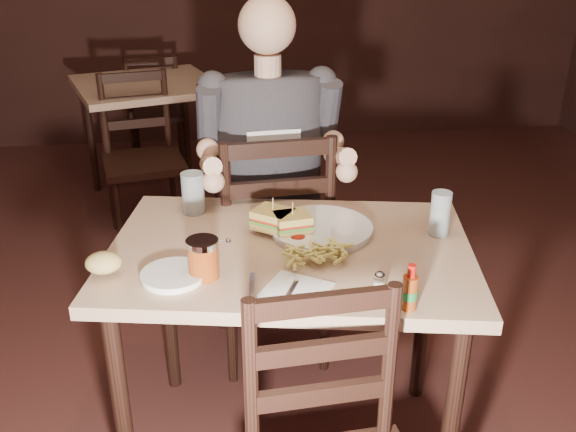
{
  "coord_description": "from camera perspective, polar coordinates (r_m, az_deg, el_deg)",
  "views": [
    {
      "loc": [
        -0.08,
        -1.66,
        1.66
      ],
      "look_at": [
        0.14,
        0.07,
        0.85
      ],
      "focal_mm": 40.0,
      "sensor_mm": 36.0,
      "label": 1
    }
  ],
  "objects": [
    {
      "name": "fork",
      "position": [
        1.66,
        -0.02,
        -7.22
      ],
      "size": [
        0.08,
        0.16,
        0.01
      ],
      "primitive_type": "cube",
      "rotation": [
        0.0,
        0.0,
        -0.42
      ],
      "color": "silver",
      "rests_on": "napkin"
    },
    {
      "name": "ketchup_dollop",
      "position": [
        1.93,
        0.89,
        -1.85
      ],
      "size": [
        0.05,
        0.05,
        0.01
      ],
      "primitive_type": "ellipsoid",
      "rotation": [
        0.0,
        0.0,
        -0.19
      ],
      "color": "maroon",
      "rests_on": "dinner_plate"
    },
    {
      "name": "side_plate",
      "position": [
        1.78,
        -10.15,
        -5.29
      ],
      "size": [
        0.2,
        0.2,
        0.01
      ],
      "primitive_type": "cylinder",
      "rotation": [
        0.0,
        0.0,
        -0.19
      ],
      "color": "white",
      "rests_on": "main_table"
    },
    {
      "name": "bg_table",
      "position": [
        4.06,
        -12.42,
        10.31
      ],
      "size": [
        1.01,
        1.01,
        0.77
      ],
      "rotation": [
        0.0,
        0.0,
        0.31
      ],
      "color": "tan",
      "rests_on": "ground"
    },
    {
      "name": "sandwich_left",
      "position": [
        1.98,
        -1.35,
        0.26
      ],
      "size": [
        0.15,
        0.14,
        0.1
      ],
      "primitive_type": null,
      "rotation": [
        0.0,
        0.0,
        -0.64
      ],
      "color": "tan",
      "rests_on": "dinner_plate"
    },
    {
      "name": "napkin",
      "position": [
        1.7,
        0.75,
        -6.6
      ],
      "size": [
        0.22,
        0.22,
        0.0
      ],
      "primitive_type": "cube",
      "rotation": [
        0.0,
        0.0,
        -0.57
      ],
      "color": "white",
      "rests_on": "main_table"
    },
    {
      "name": "syrup_dispenser",
      "position": [
        1.75,
        -7.56,
        -3.78
      ],
      "size": [
        0.1,
        0.1,
        0.11
      ],
      "primitive_type": null,
      "rotation": [
        0.0,
        0.0,
        -0.19
      ],
      "color": "#88360F",
      "rests_on": "main_table"
    },
    {
      "name": "glass_left",
      "position": [
        2.14,
        -8.44,
        2.04
      ],
      "size": [
        0.09,
        0.09,
        0.14
      ],
      "primitive_type": "cylinder",
      "rotation": [
        0.0,
        0.0,
        -0.19
      ],
      "color": "silver",
      "rests_on": "main_table"
    },
    {
      "name": "bg_chair_far",
      "position": [
        4.65,
        -11.65,
        8.95
      ],
      "size": [
        0.41,
        0.44,
        0.85
      ],
      "primitive_type": null,
      "rotation": [
        0.0,
        0.0,
        3.18
      ],
      "color": "black",
      "rests_on": "ground"
    },
    {
      "name": "dinner_plate",
      "position": [
        2.0,
        2.96,
        -1.24
      ],
      "size": [
        0.36,
        0.36,
        0.02
      ],
      "primitive_type": "cylinder",
      "rotation": [
        0.0,
        0.0,
        -0.19
      ],
      "color": "white",
      "rests_on": "main_table"
    },
    {
      "name": "diner",
      "position": [
        2.31,
        -1.59,
        7.6
      ],
      "size": [
        0.56,
        0.46,
        0.92
      ],
      "primitive_type": null,
      "rotation": [
        0.0,
        0.0,
        0.08
      ],
      "color": "#353338",
      "rests_on": "chair_far"
    },
    {
      "name": "knife",
      "position": [
        1.69,
        -3.25,
        -6.8
      ],
      "size": [
        0.03,
        0.2,
        0.0
      ],
      "primitive_type": "cube",
      "rotation": [
        0.0,
        0.0,
        -0.09
      ],
      "color": "silver",
      "rests_on": "napkin"
    },
    {
      "name": "salt_shaker",
      "position": [
        1.7,
        8.1,
        -5.89
      ],
      "size": [
        0.04,
        0.04,
        0.05
      ],
      "primitive_type": null,
      "rotation": [
        0.0,
        0.0,
        -0.19
      ],
      "color": "white",
      "rests_on": "main_table"
    },
    {
      "name": "bg_chair_near",
      "position": [
        3.6,
        -12.72,
        4.69
      ],
      "size": [
        0.5,
        0.54,
        0.91
      ],
      "primitive_type": null,
      "rotation": [
        0.0,
        0.0,
        0.2
      ],
      "color": "black",
      "rests_on": "ground"
    },
    {
      "name": "glass_right",
      "position": [
        2.02,
        13.37,
        0.19
      ],
      "size": [
        0.07,
        0.07,
        0.14
      ],
      "primitive_type": "cylinder",
      "rotation": [
        0.0,
        0.0,
        -0.19
      ],
      "color": "silver",
      "rests_on": "main_table"
    },
    {
      "name": "bread_roll",
      "position": [
        1.82,
        -16.08,
        -4.01
      ],
      "size": [
        0.11,
        0.1,
        0.06
      ],
      "primitive_type": "ellipsoid",
      "rotation": [
        0.0,
        0.0,
        -0.19
      ],
      "color": "tan",
      "rests_on": "side_plate"
    },
    {
      "name": "main_table",
      "position": [
        1.96,
        0.18,
        -5.2
      ],
      "size": [
        1.2,
        0.91,
        0.77
      ],
      "rotation": [
        0.0,
        0.0,
        -0.19
      ],
      "color": "tan",
      "rests_on": "ground"
    },
    {
      "name": "hot_sauce",
      "position": [
        1.62,
        10.8,
        -6.24
      ],
      "size": [
        0.05,
        0.05,
        0.13
      ],
      "primitive_type": null,
      "rotation": [
        0.0,
        0.0,
        -0.19
      ],
      "color": "#88360F",
      "rests_on": "main_table"
    },
    {
      "name": "chair_far",
      "position": [
        2.54,
        -1.65,
        -2.44
      ],
      "size": [
        0.49,
        0.53,
        0.99
      ],
      "primitive_type": null,
      "rotation": [
        0.0,
        0.0,
        3.22
      ],
      "color": "black",
      "rests_on": "ground"
    },
    {
      "name": "fries_pile",
      "position": [
        1.82,
        2.55,
        -3.15
      ],
      "size": [
        0.26,
        0.21,
        0.04
      ],
      "primitive_type": null,
      "rotation": [
        0.0,
        0.0,
        -0.19
      ],
      "color": "#CBBD55",
      "rests_on": "dinner_plate"
    },
    {
      "name": "sandwich_right",
      "position": [
        1.95,
        0.41,
        -0.18
      ],
      "size": [
        0.12,
        0.1,
        0.09
      ],
      "primitive_type": null,
      "rotation": [
        0.0,
        0.0,
        0.15
      ],
      "color": "tan",
      "rests_on": "dinner_plate"
    },
    {
      "name": "room_shell",
      "position": [
        1.68,
        -4.58,
        15.92
      ],
      "size": [
        7.0,
        7.0,
        7.0
      ],
      "color": "black",
      "rests_on": "ground"
    }
  ]
}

